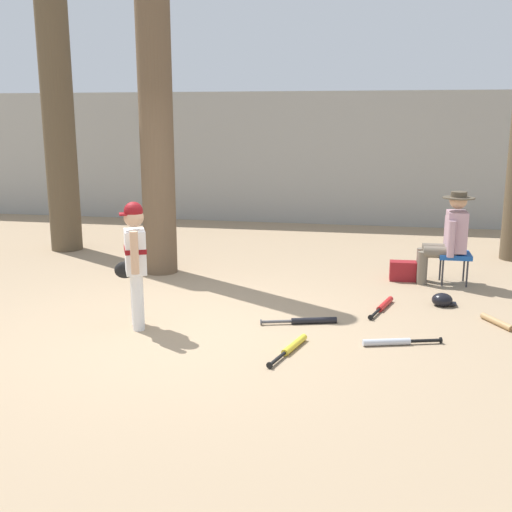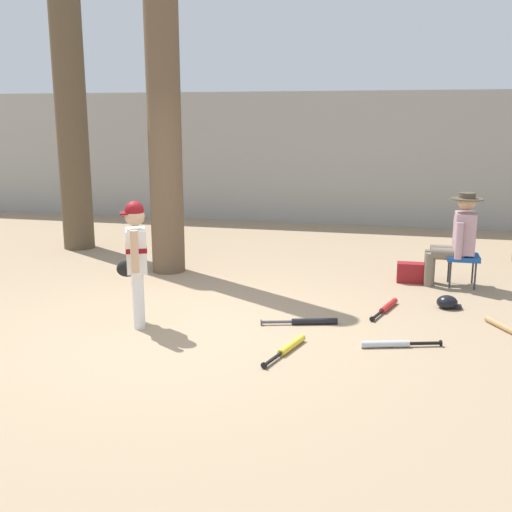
{
  "view_description": "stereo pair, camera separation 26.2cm",
  "coord_description": "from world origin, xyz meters",
  "px_view_note": "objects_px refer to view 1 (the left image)",
  "views": [
    {
      "loc": [
        1.83,
        -5.64,
        2.13
      ],
      "look_at": [
        0.68,
        0.32,
        0.75
      ],
      "focal_mm": 43.28,
      "sensor_mm": 36.0,
      "label": 1
    },
    {
      "loc": [
        2.09,
        -5.59,
        2.13
      ],
      "look_at": [
        0.68,
        0.32,
        0.75
      ],
      "focal_mm": 43.28,
      "sensor_mm": 36.0,
      "label": 2
    }
  ],
  "objects_px": {
    "bat_yellow_trainer": "(292,347)",
    "bat_aluminum_silver": "(393,342)",
    "bat_wood_tan": "(501,324)",
    "seated_spectator": "(448,235)",
    "young_ballplayer": "(134,257)",
    "folding_stool": "(454,256)",
    "bat_red_barrel": "(383,306)",
    "batting_helmet_black": "(442,300)",
    "handbag_beside_stool": "(403,271)",
    "tree_far_left": "(58,110)",
    "bat_black_composite": "(308,321)",
    "tree_near_player": "(156,126)"
  },
  "relations": [
    {
      "from": "bat_yellow_trainer",
      "to": "bat_aluminum_silver",
      "type": "xyz_separation_m",
      "value": [
        0.93,
        0.31,
        0.0
      ]
    },
    {
      "from": "bat_wood_tan",
      "to": "seated_spectator",
      "type": "bearing_deg",
      "value": 103.24
    },
    {
      "from": "young_ballplayer",
      "to": "folding_stool",
      "type": "bearing_deg",
      "value": 34.8
    },
    {
      "from": "bat_red_barrel",
      "to": "batting_helmet_black",
      "type": "bearing_deg",
      "value": 19.1
    },
    {
      "from": "handbag_beside_stool",
      "to": "bat_yellow_trainer",
      "type": "xyz_separation_m",
      "value": [
        -1.11,
        -2.76,
        -0.1
      ]
    },
    {
      "from": "handbag_beside_stool",
      "to": "bat_yellow_trainer",
      "type": "relative_size",
      "value": 0.44
    },
    {
      "from": "bat_wood_tan",
      "to": "folding_stool",
      "type": "bearing_deg",
      "value": 99.97
    },
    {
      "from": "batting_helmet_black",
      "to": "tree_far_left",
      "type": "bearing_deg",
      "value": 160.42
    },
    {
      "from": "folding_stool",
      "to": "bat_wood_tan",
      "type": "distance_m",
      "value": 1.72
    },
    {
      "from": "seated_spectator",
      "to": "bat_red_barrel",
      "type": "relative_size",
      "value": 1.57
    },
    {
      "from": "folding_stool",
      "to": "bat_black_composite",
      "type": "bearing_deg",
      "value": -130.83
    },
    {
      "from": "young_ballplayer",
      "to": "tree_far_left",
      "type": "distance_m",
      "value": 4.48
    },
    {
      "from": "young_ballplayer",
      "to": "batting_helmet_black",
      "type": "bearing_deg",
      "value": 22.97
    },
    {
      "from": "tree_far_left",
      "to": "bat_wood_tan",
      "type": "height_order",
      "value": "tree_far_left"
    },
    {
      "from": "seated_spectator",
      "to": "tree_far_left",
      "type": "relative_size",
      "value": 0.23
    },
    {
      "from": "seated_spectator",
      "to": "bat_wood_tan",
      "type": "height_order",
      "value": "seated_spectator"
    },
    {
      "from": "bat_yellow_trainer",
      "to": "bat_wood_tan",
      "type": "xyz_separation_m",
      "value": [
        2.04,
        1.06,
        0.0
      ]
    },
    {
      "from": "seated_spectator",
      "to": "bat_aluminum_silver",
      "type": "distance_m",
      "value": 2.59
    },
    {
      "from": "bat_wood_tan",
      "to": "tree_near_player",
      "type": "bearing_deg",
      "value": 160.03
    },
    {
      "from": "handbag_beside_stool",
      "to": "bat_aluminum_silver",
      "type": "height_order",
      "value": "handbag_beside_stool"
    },
    {
      "from": "tree_far_left",
      "to": "folding_stool",
      "type": "bearing_deg",
      "value": -9.67
    },
    {
      "from": "tree_near_player",
      "to": "seated_spectator",
      "type": "distance_m",
      "value": 4.07
    },
    {
      "from": "batting_helmet_black",
      "to": "bat_yellow_trainer",
      "type": "bearing_deg",
      "value": -131.69
    },
    {
      "from": "bat_yellow_trainer",
      "to": "bat_wood_tan",
      "type": "relative_size",
      "value": 1.11
    },
    {
      "from": "seated_spectator",
      "to": "bat_black_composite",
      "type": "distance_m",
      "value": 2.58
    },
    {
      "from": "tree_near_player",
      "to": "seated_spectator",
      "type": "relative_size",
      "value": 3.97
    },
    {
      "from": "seated_spectator",
      "to": "batting_helmet_black",
      "type": "bearing_deg",
      "value": -97.34
    },
    {
      "from": "folding_stool",
      "to": "tree_far_left",
      "type": "distance_m",
      "value": 6.32
    },
    {
      "from": "young_ballplayer",
      "to": "bat_red_barrel",
      "type": "xyz_separation_m",
      "value": [
        2.51,
        1.12,
        -0.71
      ]
    },
    {
      "from": "tree_near_player",
      "to": "young_ballplayer",
      "type": "xyz_separation_m",
      "value": [
        0.53,
        -2.24,
        -1.25
      ]
    },
    {
      "from": "handbag_beside_stool",
      "to": "young_ballplayer",
      "type": "bearing_deg",
      "value": -139.08
    },
    {
      "from": "seated_spectator",
      "to": "bat_wood_tan",
      "type": "relative_size",
      "value": 1.72
    },
    {
      "from": "tree_near_player",
      "to": "tree_far_left",
      "type": "xyz_separation_m",
      "value": [
        -2.02,
        1.14,
        0.22
      ]
    },
    {
      "from": "folding_stool",
      "to": "bat_red_barrel",
      "type": "relative_size",
      "value": 0.53
    },
    {
      "from": "bat_yellow_trainer",
      "to": "tree_far_left",
      "type": "bearing_deg",
      "value": 138.4
    },
    {
      "from": "folding_stool",
      "to": "tree_far_left",
      "type": "bearing_deg",
      "value": 170.33
    },
    {
      "from": "tree_near_player",
      "to": "folding_stool",
      "type": "bearing_deg",
      "value": 1.8
    },
    {
      "from": "tree_near_player",
      "to": "bat_red_barrel",
      "type": "bearing_deg",
      "value": -20.34
    },
    {
      "from": "tree_near_player",
      "to": "handbag_beside_stool",
      "type": "distance_m",
      "value": 3.79
    },
    {
      "from": "bat_red_barrel",
      "to": "bat_black_composite",
      "type": "distance_m",
      "value": 1.05
    },
    {
      "from": "bat_wood_tan",
      "to": "bat_black_composite",
      "type": "relative_size",
      "value": 0.88
    },
    {
      "from": "folding_stool",
      "to": "batting_helmet_black",
      "type": "distance_m",
      "value": 1.09
    },
    {
      "from": "young_ballplayer",
      "to": "bat_wood_tan",
      "type": "bearing_deg",
      "value": 10.82
    },
    {
      "from": "handbag_beside_stool",
      "to": "batting_helmet_black",
      "type": "bearing_deg",
      "value": -68.95
    },
    {
      "from": "handbag_beside_stool",
      "to": "tree_far_left",
      "type": "relative_size",
      "value": 0.06
    },
    {
      "from": "folding_stool",
      "to": "bat_black_composite",
      "type": "relative_size",
      "value": 0.52
    },
    {
      "from": "bat_red_barrel",
      "to": "batting_helmet_black",
      "type": "height_order",
      "value": "batting_helmet_black"
    },
    {
      "from": "seated_spectator",
      "to": "bat_red_barrel",
      "type": "height_order",
      "value": "seated_spectator"
    },
    {
      "from": "folding_stool",
      "to": "bat_black_composite",
      "type": "xyz_separation_m",
      "value": [
        -1.68,
        -1.94,
        -0.33
      ]
    },
    {
      "from": "bat_black_composite",
      "to": "batting_helmet_black",
      "type": "relative_size",
      "value": 2.87
    }
  ]
}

